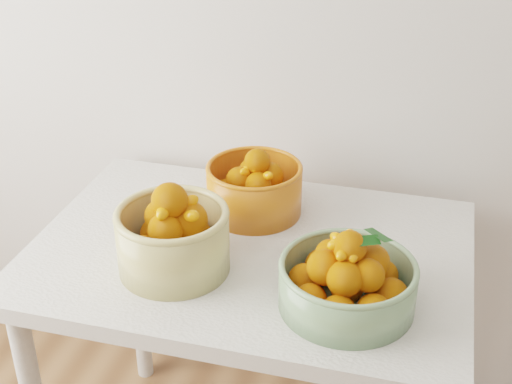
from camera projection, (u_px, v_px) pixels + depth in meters
table at (250, 281)px, 1.69m from camera, size 1.00×0.70×0.75m
bowl_cream at (174, 237)px, 1.53m from camera, size 0.27×0.27×0.21m
bowl_green at (347, 281)px, 1.42m from camera, size 0.34×0.34×0.18m
bowl_orange at (254, 188)px, 1.75m from camera, size 0.24×0.24×0.17m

